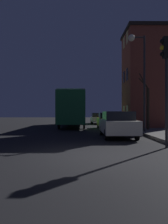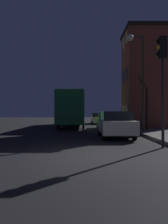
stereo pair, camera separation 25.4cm
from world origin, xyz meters
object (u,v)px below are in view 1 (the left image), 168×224
(car_near_lane, at_px, (117,124))
(bus, at_px, (73,107))
(traffic_light, at_px, (166,69))
(bare_tree, at_px, (147,105))
(car_mid_lane, at_px, (108,120))
(car_far_lane, at_px, (98,118))
(streetlamp, at_px, (139,62))

(car_near_lane, bearing_deg, bus, 106.28)
(traffic_light, relative_size, bare_tree, 1.04)
(traffic_light, xyz_separation_m, bus, (-4.46, 14.37, -1.23))
(car_mid_lane, relative_size, car_far_lane, 0.80)
(car_near_lane, xyz_separation_m, car_far_lane, (-0.00, 15.69, -0.05))
(bare_tree, relative_size, car_near_lane, 1.02)
(car_near_lane, distance_m, car_mid_lane, 6.74)
(traffic_light, height_order, bare_tree, bare_tree)
(bare_tree, relative_size, car_mid_lane, 1.17)
(traffic_light, height_order, car_far_lane, traffic_light)
(car_mid_lane, xyz_separation_m, car_far_lane, (-0.25, 8.95, -0.01))
(car_far_lane, bearing_deg, bare_tree, -76.47)
(bus, bearing_deg, bare_tree, -48.85)
(streetlamp, height_order, bare_tree, streetlamp)
(bare_tree, distance_m, car_far_lane, 12.45)
(bus, bearing_deg, car_mid_lane, -48.44)
(bare_tree, bearing_deg, streetlamp, -124.07)
(car_mid_lane, height_order, car_far_lane, car_mid_lane)
(car_far_lane, bearing_deg, streetlamp, -82.43)
(traffic_light, relative_size, car_near_lane, 1.05)
(traffic_light, xyz_separation_m, car_near_lane, (-1.40, 3.91, -2.52))
(bare_tree, bearing_deg, traffic_light, -101.20)
(car_mid_lane, bearing_deg, bare_tree, -49.36)
(bare_tree, distance_m, car_near_lane, 4.83)
(streetlamp, bearing_deg, traffic_light, -93.95)
(bare_tree, relative_size, bus, 0.39)
(traffic_light, relative_size, car_mid_lane, 1.21)
(bare_tree, bearing_deg, car_mid_lane, 130.64)
(streetlamp, bearing_deg, car_near_lane, -131.49)
(car_near_lane, relative_size, car_far_lane, 0.92)
(bare_tree, distance_m, bus, 9.05)
(streetlamp, distance_m, traffic_light, 6.19)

